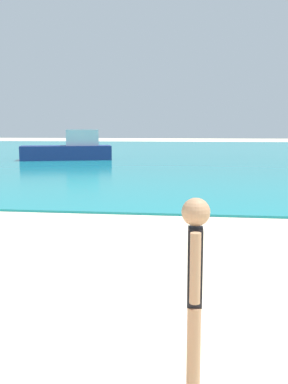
% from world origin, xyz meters
% --- Properties ---
extents(water, '(160.00, 60.00, 0.06)m').
position_xyz_m(water, '(0.00, 44.12, 0.03)').
color(water, teal).
rests_on(water, ground).
extents(person_standing, '(0.21, 0.37, 1.61)m').
position_xyz_m(person_standing, '(1.17, 6.85, 0.92)').
color(person_standing, tan).
rests_on(person_standing, ground).
extents(boat_far, '(6.18, 3.59, 2.00)m').
position_xyz_m(boat_far, '(-7.50, 31.84, 0.75)').
color(boat_far, navy).
rests_on(boat_far, water).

